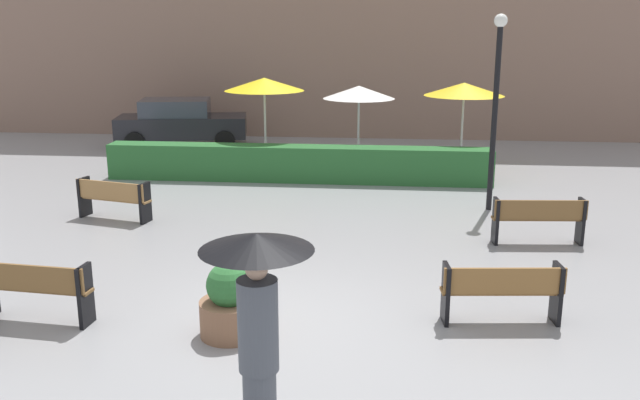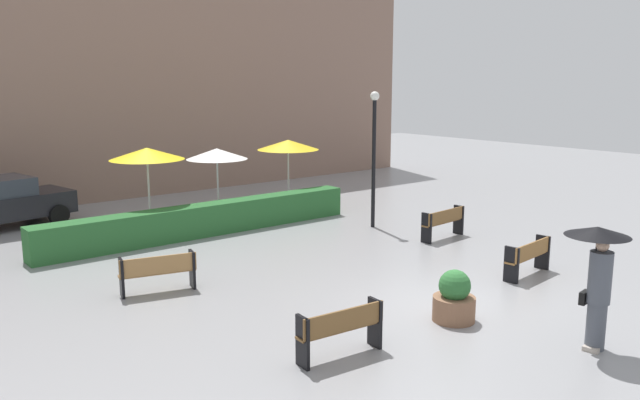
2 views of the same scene
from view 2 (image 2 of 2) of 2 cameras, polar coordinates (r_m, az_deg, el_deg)
name	(u,v)px [view 2 (image 2 of 2)]	position (r m, az deg, el deg)	size (l,w,h in m)	color
ground_plane	(445,306)	(13.38, 11.09, -9.27)	(60.00, 60.00, 0.00)	gray
bench_near_right	(529,255)	(15.69, 18.18, -4.72)	(1.65, 0.52, 0.83)	olive
bench_near_left	(341,328)	(10.70, 1.92, -11.34)	(1.61, 0.48, 0.86)	brown
bench_far_left	(158,271)	(14.20, -14.28, -6.14)	(1.65, 0.74, 0.83)	#9E7242
bench_far_right	(444,221)	(18.68, 11.03, -1.85)	(1.71, 0.47, 0.86)	brown
pedestrian_with_umbrella	(598,268)	(11.70, 23.58, -5.61)	(1.06, 1.06, 2.13)	#4C515B
planter_pot	(454,299)	(12.51, 11.90, -8.65)	(0.81, 0.81, 1.00)	brown
lamp_post	(374,146)	(19.56, 4.85, 4.87)	(0.28, 0.28, 4.17)	black
patio_umbrella_yellow	(147,154)	(19.54, -15.21, 4.01)	(2.19, 2.19, 2.55)	silver
patio_umbrella_white	(217,154)	(21.07, -9.20, 4.09)	(1.99, 1.99, 2.32)	silver
patio_umbrella_yellow_far	(288,145)	(22.59, -2.87, 4.94)	(2.18, 2.18, 2.43)	silver
hedge_strip	(205,220)	(19.09, -10.24, -1.74)	(9.96, 0.70, 0.92)	#28602D
building_facade	(122,74)	(25.87, -17.28, 10.74)	(28.00, 1.20, 9.48)	#846656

